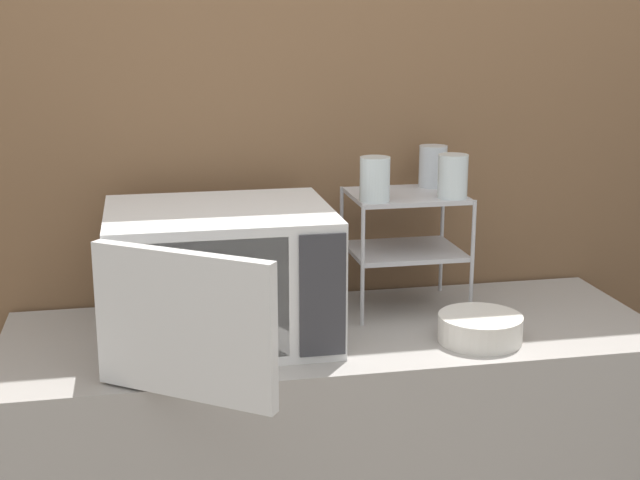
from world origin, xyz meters
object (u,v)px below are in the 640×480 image
glass_back_right (433,166)px  glass_front_left (375,179)px  microwave (219,276)px  bowl (480,329)px  dish_rack (405,225)px  glass_front_right (453,176)px

glass_back_right → glass_front_left: bearing=-142.9°
glass_front_left → glass_back_right: size_ratio=1.00×
microwave → bowl: microwave is taller
dish_rack → glass_back_right: glass_back_right is taller
dish_rack → glass_back_right: (0.10, 0.08, 0.14)m
bowl → microwave: bearing=167.7°
microwave → glass_back_right: 0.67m
bowl → glass_front_left: bearing=135.5°
bowl → dish_rack: bearing=110.5°
dish_rack → glass_back_right: bearing=38.4°
microwave → bowl: bearing=-12.3°
glass_back_right → microwave: bearing=-159.2°
dish_rack → glass_front_left: bearing=-144.1°
microwave → glass_front_left: 0.45m
glass_back_right → bowl: glass_back_right is taller
dish_rack → glass_front_left: 0.19m
microwave → dish_rack: size_ratio=2.23×
dish_rack → glass_front_right: size_ratio=2.80×
glass_front_right → microwave: bearing=-173.0°
microwave → glass_front_right: 0.64m
microwave → bowl: 0.63m
glass_back_right → bowl: bearing=-88.6°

